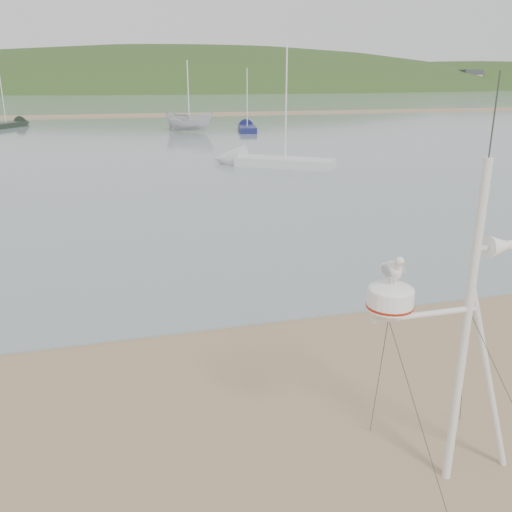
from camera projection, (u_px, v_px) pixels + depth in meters
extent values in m
plane|color=#8D7051|center=(122.00, 486.00, 6.72)|extent=(560.00, 560.00, 0.00)
cube|color=gray|center=(101.00, 99.00, 127.62)|extent=(560.00, 256.00, 0.04)
cube|color=#8D7051|center=(102.00, 116.00, 70.82)|extent=(560.00, 7.00, 0.07)
ellipsoid|color=#243B18|center=(199.00, 142.00, 238.90)|extent=(400.00, 180.00, 80.00)
ellipsoid|color=#243B18|center=(474.00, 120.00, 271.95)|extent=(300.00, 135.00, 56.00)
cube|color=silver|center=(69.00, 80.00, 182.49)|extent=(8.40, 6.30, 8.00)
cube|color=silver|center=(147.00, 80.00, 189.01)|extent=(8.40, 6.30, 8.00)
cube|color=silver|center=(220.00, 80.00, 195.53)|extent=(8.40, 6.30, 8.00)
cube|color=silver|center=(288.00, 80.00, 202.06)|extent=(8.40, 6.30, 8.00)
cube|color=silver|center=(352.00, 80.00, 208.58)|extent=(8.40, 6.30, 8.00)
cube|color=silver|center=(413.00, 80.00, 215.10)|extent=(8.40, 6.30, 8.00)
cube|color=silver|center=(469.00, 80.00, 221.62)|extent=(8.40, 6.30, 8.00)
cylinder|color=silver|center=(465.00, 333.00, 6.25)|extent=(0.10, 0.10, 4.03)
cylinder|color=silver|center=(489.00, 381.00, 6.58)|extent=(0.93, 0.08, 2.65)
cylinder|color=silver|center=(425.00, 314.00, 6.01)|extent=(1.31, 0.07, 0.07)
cylinder|color=#2D382D|center=(494.00, 118.00, 5.49)|extent=(0.02, 0.02, 0.91)
cube|color=silver|center=(389.00, 313.00, 5.88)|extent=(0.16, 0.16, 0.09)
cylinder|color=white|center=(390.00, 299.00, 5.83)|extent=(0.50, 0.50, 0.22)
cylinder|color=#A31E0B|center=(390.00, 306.00, 5.85)|extent=(0.51, 0.51, 0.03)
ellipsoid|color=white|center=(391.00, 290.00, 5.79)|extent=(0.50, 0.50, 0.14)
cone|color=white|center=(498.00, 246.00, 6.00)|extent=(0.26, 0.26, 0.26)
cylinder|color=white|center=(512.00, 245.00, 6.04)|extent=(0.14, 0.11, 0.11)
cube|color=silver|center=(484.00, 247.00, 5.95)|extent=(0.20, 0.04, 0.04)
cylinder|color=tan|center=(390.00, 281.00, 5.75)|extent=(0.01, 0.01, 0.07)
cylinder|color=tan|center=(394.00, 280.00, 5.77)|extent=(0.01, 0.01, 0.07)
ellipsoid|color=white|center=(393.00, 270.00, 5.72)|extent=(0.17, 0.27, 0.20)
ellipsoid|color=#A5A8AD|center=(387.00, 271.00, 5.69)|extent=(0.05, 0.22, 0.13)
ellipsoid|color=#A5A8AD|center=(400.00, 269.00, 5.73)|extent=(0.05, 0.22, 0.13)
cone|color=white|center=(386.00, 268.00, 5.86)|extent=(0.09, 0.08, 0.09)
ellipsoid|color=white|center=(398.00, 266.00, 5.60)|extent=(0.08, 0.08, 0.12)
sphere|color=white|center=(400.00, 261.00, 5.56)|extent=(0.10, 0.10, 0.10)
cone|color=gold|center=(402.00, 263.00, 5.52)|extent=(0.02, 0.05, 0.02)
imported|color=silver|center=(189.00, 105.00, 49.77)|extent=(2.56, 2.54, 4.84)
cube|color=silver|center=(285.00, 163.00, 30.40)|extent=(5.46, 4.66, 0.50)
cone|color=silver|center=(228.00, 159.00, 31.59)|extent=(2.59, 2.55, 1.76)
cylinder|color=silver|center=(286.00, 102.00, 29.37)|extent=(0.08, 0.08, 6.03)
cube|color=#161A4E|center=(247.00, 129.00, 50.47)|extent=(2.34, 4.85, 0.50)
cone|color=#161A4E|center=(245.00, 126.00, 53.29)|extent=(1.77, 1.88, 1.49)
cylinder|color=silver|center=(247.00, 98.00, 49.59)|extent=(0.08, 0.08, 5.12)
cube|color=black|center=(7.00, 125.00, 54.40)|extent=(3.57, 4.93, 0.50)
cone|color=black|center=(25.00, 123.00, 57.23)|extent=(2.13, 2.19, 1.53)
cylinder|color=silver|center=(2.00, 95.00, 53.50)|extent=(0.08, 0.08, 5.25)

